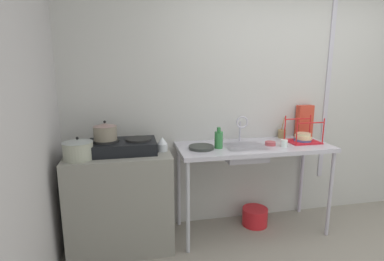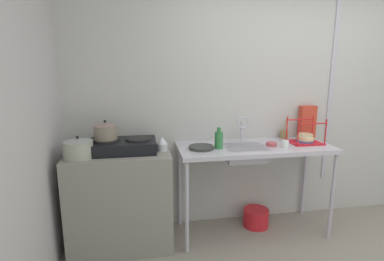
{
  "view_description": "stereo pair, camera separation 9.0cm",
  "coord_description": "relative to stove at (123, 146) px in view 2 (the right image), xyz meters",
  "views": [
    {
      "loc": [
        -1.66,
        -1.35,
        1.66
      ],
      "look_at": [
        -1.11,
        1.31,
        1.08
      ],
      "focal_mm": 28.1,
      "sensor_mm": 36.0,
      "label": 1
    },
    {
      "loc": [
        -1.58,
        -1.37,
        1.66
      ],
      "look_at": [
        -1.11,
        1.31,
        1.08
      ],
      "focal_mm": 28.1,
      "sensor_mm": 36.0,
      "label": 2
    }
  ],
  "objects": [
    {
      "name": "wall_back",
      "position": [
        1.74,
        0.34,
        0.4
      ],
      "size": [
        5.43,
        0.1,
        2.73
      ],
      "primitive_type": "cube",
      "color": "#B9B8B6",
      "rests_on": "ground"
    },
    {
      "name": "wall_metal_strip",
      "position": [
        2.21,
        0.28,
        0.54
      ],
      "size": [
        0.05,
        0.01,
        2.19
      ],
      "primitive_type": "cube",
      "color": "#B6B4C4"
    },
    {
      "name": "counter_concrete",
      "position": [
        -0.04,
        -0.0,
        -0.51
      ],
      "size": [
        0.91,
        0.58,
        0.91
      ],
      "primitive_type": "cube",
      "color": "gray",
      "rests_on": "ground"
    },
    {
      "name": "counter_sink",
      "position": [
        1.25,
        0.0,
        -0.13
      ],
      "size": [
        1.5,
        0.58,
        0.91
      ],
      "color": "#B6B4C4",
      "rests_on": "ground"
    },
    {
      "name": "stove",
      "position": [
        0.0,
        0.0,
        0.0
      ],
      "size": [
        0.59,
        0.37,
        0.12
      ],
      "color": "black",
      "rests_on": "counter_concrete"
    },
    {
      "name": "pot_on_left_burner",
      "position": [
        -0.14,
        -0.0,
        0.14
      ],
      "size": [
        0.2,
        0.2,
        0.17
      ],
      "color": "gray",
      "rests_on": "stove"
    },
    {
      "name": "pot_beside_stove",
      "position": [
        -0.35,
        -0.14,
        0.03
      ],
      "size": [
        0.25,
        0.25,
        0.19
      ],
      "color": "#9B9F8D",
      "rests_on": "counter_concrete"
    },
    {
      "name": "percolator",
      "position": [
        0.35,
        -0.03,
        0.01
      ],
      "size": [
        0.1,
        0.1,
        0.13
      ],
      "color": "silver",
      "rests_on": "counter_concrete"
    },
    {
      "name": "sink_basin",
      "position": [
        1.14,
        -0.02,
        -0.12
      ],
      "size": [
        0.39,
        0.35,
        0.12
      ],
      "primitive_type": "cube",
      "color": "#B6B4C4",
      "rests_on": "counter_sink"
    },
    {
      "name": "faucet",
      "position": [
        1.17,
        0.14,
        0.13
      ],
      "size": [
        0.13,
        0.07,
        0.27
      ],
      "color": "#B6B4C4",
      "rests_on": "counter_sink"
    },
    {
      "name": "frying_pan",
      "position": [
        0.72,
        -0.03,
        -0.04
      ],
      "size": [
        0.23,
        0.23,
        0.03
      ],
      "primitive_type": "cylinder",
      "color": "#313632",
      "rests_on": "counter_sink"
    },
    {
      "name": "dish_rack",
      "position": [
        1.79,
        0.01,
        -0.01
      ],
      "size": [
        0.31,
        0.25,
        0.26
      ],
      "color": "red",
      "rests_on": "counter_sink"
    },
    {
      "name": "cup_by_rack",
      "position": [
        1.51,
        -0.12,
        -0.02
      ],
      "size": [
        0.06,
        0.06,
        0.07
      ],
      "primitive_type": "cylinder",
      "color": "white",
      "rests_on": "counter_sink"
    },
    {
      "name": "small_bowl_on_drainboard",
      "position": [
        1.41,
        -0.04,
        -0.04
      ],
      "size": [
        0.1,
        0.1,
        0.04
      ],
      "primitive_type": "cylinder",
      "color": "#B84850",
      "rests_on": "counter_sink"
    },
    {
      "name": "bottle_by_sink",
      "position": [
        0.88,
        -0.03,
        0.03
      ],
      "size": [
        0.08,
        0.08,
        0.2
      ],
      "color": "#2E783C",
      "rests_on": "counter_sink"
    },
    {
      "name": "cereal_box",
      "position": [
        1.93,
        0.23,
        0.12
      ],
      "size": [
        0.17,
        0.09,
        0.35
      ],
      "primitive_type": "cube",
      "rotation": [
        0.0,
        0.0,
        0.03
      ],
      "color": "#C73D2A",
      "rests_on": "counter_sink"
    },
    {
      "name": "utensil_jar",
      "position": [
        1.67,
        0.23,
        -0.01
      ],
      "size": [
        0.08,
        0.08,
        0.22
      ],
      "color": "olive",
      "rests_on": "counter_sink"
    },
    {
      "name": "bucket_on_floor",
      "position": [
        1.33,
        0.08,
        -0.87
      ],
      "size": [
        0.27,
        0.27,
        0.18
      ],
      "primitive_type": "cylinder",
      "color": "red",
      "rests_on": "ground"
    }
  ]
}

